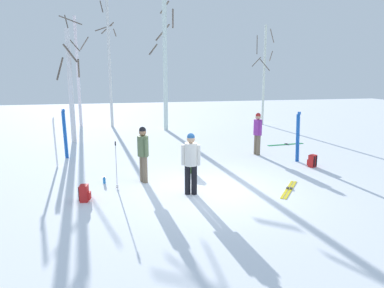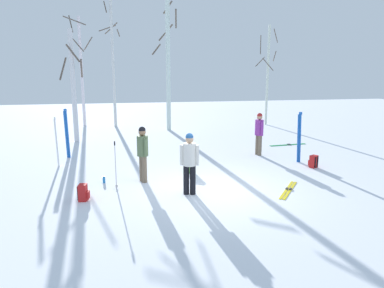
{
  "view_description": "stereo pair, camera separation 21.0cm",
  "coord_description": "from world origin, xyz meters",
  "views": [
    {
      "loc": [
        -2.63,
        -9.33,
        3.31
      ],
      "look_at": [
        -0.13,
        1.72,
        1.0
      ],
      "focal_mm": 32.99,
      "sensor_mm": 36.0,
      "label": 1
    },
    {
      "loc": [
        -2.42,
        -9.38,
        3.31
      ],
      "look_at": [
        -0.13,
        1.72,
        1.0
      ],
      "focal_mm": 32.99,
      "sensor_mm": 36.0,
      "label": 2
    }
  ],
  "objects": [
    {
      "name": "ski_pair_planted_2",
      "position": [
        -4.47,
        4.87,
        0.96
      ],
      "size": [
        0.16,
        0.02,
        1.94
      ],
      "color": "blue",
      "rests_on": "ground_plane"
    },
    {
      "name": "backpack_1",
      "position": [
        -3.44,
        -0.19,
        0.21
      ],
      "size": [
        0.31,
        0.29,
        0.44
      ],
      "color": "red",
      "rests_on": "ground_plane"
    },
    {
      "name": "person_1",
      "position": [
        3.06,
        3.8,
        0.98
      ],
      "size": [
        0.34,
        0.51,
        1.72
      ],
      "color": "#72604C",
      "rests_on": "ground_plane"
    },
    {
      "name": "person_2",
      "position": [
        -1.78,
        1.14,
        0.98
      ],
      "size": [
        0.34,
        0.49,
        1.72
      ],
      "color": "#72604C",
      "rests_on": "ground_plane"
    },
    {
      "name": "birch_tree_4",
      "position": [
        6.78,
        11.74,
        3.24
      ],
      "size": [
        1.42,
        1.42,
        6.17
      ],
      "color": "silver",
      "rests_on": "ground_plane"
    },
    {
      "name": "ground_plane",
      "position": [
        0.0,
        0.0,
        0.0
      ],
      "size": [
        60.0,
        60.0,
        0.0
      ],
      "primitive_type": "plane",
      "color": "white"
    },
    {
      "name": "person_0",
      "position": [
        -0.61,
        -0.26,
        0.98
      ],
      "size": [
        0.5,
        0.34,
        1.72
      ],
      "color": "black",
      "rests_on": "ground_plane"
    },
    {
      "name": "birch_tree_3",
      "position": [
        0.36,
        10.84,
        3.78
      ],
      "size": [
        1.52,
        1.5,
        7.27
      ],
      "color": "silver",
      "rests_on": "ground_plane"
    },
    {
      "name": "backpack_2",
      "position": [
        4.22,
        1.58,
        0.21
      ],
      "size": [
        0.32,
        0.34,
        0.44
      ],
      "color": "red",
      "rests_on": "ground_plane"
    },
    {
      "name": "ski_poles_0",
      "position": [
        -2.6,
        0.63,
        0.74
      ],
      "size": [
        0.07,
        0.22,
        1.39
      ],
      "color": "#B2B2BC",
      "rests_on": "ground_plane"
    },
    {
      "name": "birch_tree_2",
      "position": [
        -2.69,
        12.94,
        3.94
      ],
      "size": [
        1.25,
        1.24,
        7.59
      ],
      "color": "silver",
      "rests_on": "ground_plane"
    },
    {
      "name": "water_bottle_0",
      "position": [
        -2.97,
        1.24,
        0.1
      ],
      "size": [
        0.08,
        0.08,
        0.22
      ],
      "color": "#1E72BF",
      "rests_on": "ground_plane"
    },
    {
      "name": "ski_pair_lying_1",
      "position": [
        5.18,
        5.4,
        0.01
      ],
      "size": [
        1.85,
        0.34,
        0.05
      ],
      "color": "green",
      "rests_on": "ground_plane"
    },
    {
      "name": "birch_tree_1",
      "position": [
        -4.5,
        8.19,
        2.71
      ],
      "size": [
        1.06,
        0.99,
        5.27
      ],
      "color": "silver",
      "rests_on": "ground_plane"
    },
    {
      "name": "ski_pair_lying_0",
      "position": [
        2.23,
        -0.52,
        0.01
      ],
      "size": [
        1.18,
        1.45,
        0.05
      ],
      "color": "yellow",
      "rests_on": "ground_plane"
    },
    {
      "name": "birch_tree_0",
      "position": [
        -4.59,
        13.4,
        3.49
      ],
      "size": [
        1.59,
        1.6,
        6.64
      ],
      "color": "white",
      "rests_on": "ground_plane"
    },
    {
      "name": "backpack_0",
      "position": [
        -0.2,
        1.83,
        0.21
      ],
      "size": [
        0.34,
        0.35,
        0.44
      ],
      "color": "#4C7F3F",
      "rests_on": "ground_plane"
    },
    {
      "name": "ski_pair_planted_0",
      "position": [
        4.07,
        2.4,
        0.94
      ],
      "size": [
        0.18,
        0.07,
        1.89
      ],
      "color": "blue",
      "rests_on": "ground_plane"
    },
    {
      "name": "ski_pair_planted_1",
      "position": [
        -4.65,
        3.57,
        0.89
      ],
      "size": [
        0.11,
        0.19,
        1.79
      ],
      "color": "white",
      "rests_on": "ground_plane"
    }
  ]
}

